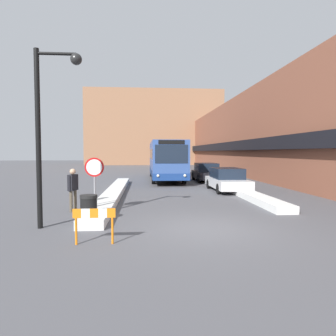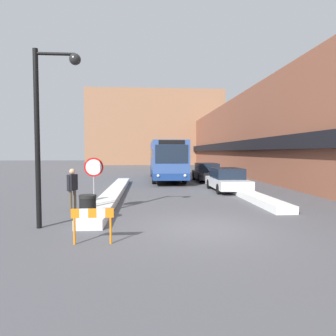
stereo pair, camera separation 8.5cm
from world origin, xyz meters
name	(u,v)px [view 2 (the right image)]	position (x,y,z in m)	size (l,w,h in m)	color
ground_plane	(204,229)	(0.00, 0.00, 0.00)	(160.00, 160.00, 0.00)	#515156
building_row_right	(250,137)	(9.97, 24.00, 4.08)	(5.50, 60.00, 8.19)	brown
building_backdrop_far	(155,128)	(0.00, 50.25, 7.09)	(26.00, 8.00, 14.19)	#996B4C
snow_bank_left	(114,193)	(-3.60, 7.48, 0.16)	(0.90, 14.96, 0.31)	silver
snow_bank_right	(245,193)	(3.60, 6.70, 0.16)	(0.90, 9.83, 0.32)	silver
city_bus	(166,159)	(-0.06, 16.87, 1.77)	(2.61, 11.50, 3.27)	#335193
parked_car_front	(227,180)	(3.20, 8.94, 0.71)	(1.92, 4.37, 1.42)	silver
parked_car_middle	(207,172)	(3.20, 15.17, 0.75)	(1.92, 4.23, 1.50)	black
stop_sign	(94,173)	(-3.88, 2.85, 1.59)	(0.76, 0.08, 2.19)	gray
street_lamp	(47,116)	(-4.89, 0.47, 3.53)	(1.46, 0.36, 5.60)	black
pedestrian	(72,186)	(-4.79, 3.12, 1.05)	(0.35, 0.54, 1.74)	brown
trash_bin	(88,209)	(-3.80, 1.11, 0.48)	(0.59, 0.59, 0.95)	black
construction_barricade	(93,219)	(-3.21, -1.35, 0.67)	(1.10, 0.06, 0.94)	orange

